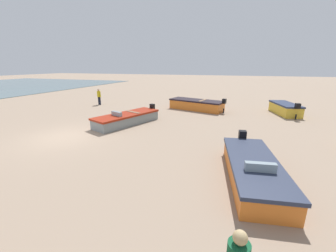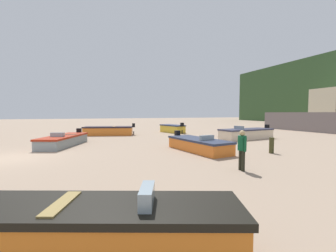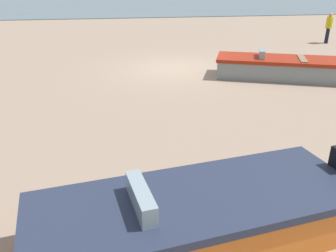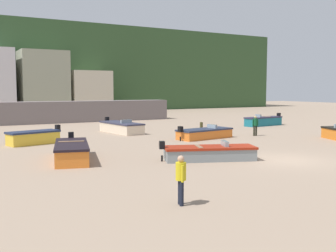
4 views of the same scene
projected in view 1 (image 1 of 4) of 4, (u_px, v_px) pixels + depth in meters
ground_plane at (65, 137)px, 11.85m from camera, size 160.00×160.00×0.00m
boat_orange_0 at (196, 105)px, 19.03m from camera, size 2.92×5.25×1.22m
boat_orange_2 at (253, 170)px, 7.34m from camera, size 4.93×2.34×1.07m
boat_yellow_4 at (285, 109)px, 17.27m from camera, size 3.78×2.21×1.23m
boat_grey_7 at (127, 119)px, 14.40m from camera, size 5.08×3.18×1.05m
beach_walker_distant at (99, 96)px, 21.28m from camera, size 0.42×0.53×1.62m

